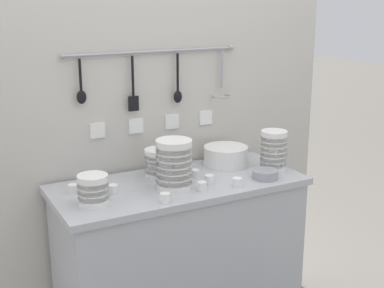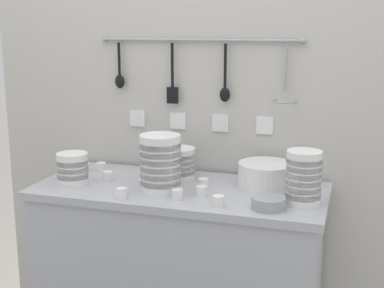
# 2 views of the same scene
# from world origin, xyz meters

# --- Properties ---
(counter) EXTENTS (1.13, 0.50, 0.92)m
(counter) POSITION_xyz_m (0.00, 0.00, 0.46)
(counter) COLOR #ADAFB5
(counter) RESTS_ON ground
(back_wall) EXTENTS (1.93, 0.11, 1.84)m
(back_wall) POSITION_xyz_m (0.00, 0.28, 0.92)
(back_wall) COLOR #BCB7AD
(back_wall) RESTS_ON ground
(bowl_stack_back_corner) EXTENTS (0.12, 0.12, 0.19)m
(bowl_stack_back_corner) POSITION_xyz_m (0.48, -0.06, 1.01)
(bowl_stack_back_corner) COLOR white
(bowl_stack_back_corner) RESTS_ON counter
(bowl_stack_tall_left) EXTENTS (0.12, 0.12, 0.12)m
(bowl_stack_tall_left) POSITION_xyz_m (-0.42, -0.08, 0.98)
(bowl_stack_tall_left) COLOR white
(bowl_stack_tall_left) RESTS_ON counter
(bowl_stack_nested_right) EXTENTS (0.13, 0.13, 0.13)m
(bowl_stack_nested_right) POSITION_xyz_m (-0.04, 0.12, 0.98)
(bowl_stack_nested_right) COLOR white
(bowl_stack_nested_right) RESTS_ON counter
(bowl_stack_short_front) EXTENTS (0.16, 0.16, 0.22)m
(bowl_stack_short_front) POSITION_xyz_m (-0.05, -0.07, 1.03)
(bowl_stack_short_front) COLOR white
(bowl_stack_short_front) RESTS_ON counter
(plate_stack) EXTENTS (0.22, 0.22, 0.09)m
(plate_stack) POSITION_xyz_m (0.32, 0.11, 0.96)
(plate_stack) COLOR white
(plate_stack) RESTS_ON counter
(steel_mixing_bowl) EXTENTS (0.12, 0.12, 0.04)m
(steel_mixing_bowl) POSITION_xyz_m (0.37, -0.14, 0.94)
(steel_mixing_bowl) COLOR #93969E
(steel_mixing_bowl) RESTS_ON counter
(cup_front_right) EXTENTS (0.04, 0.04, 0.04)m
(cup_front_right) POSITION_xyz_m (-0.16, -0.19, 0.94)
(cup_front_right) COLOR white
(cup_front_right) RESTS_ON counter
(cup_beside_plates) EXTENTS (0.04, 0.04, 0.04)m
(cup_beside_plates) POSITION_xyz_m (-0.40, 0.12, 0.94)
(cup_beside_plates) COLOR white
(cup_beside_plates) RESTS_ON counter
(cup_front_left) EXTENTS (0.04, 0.04, 0.04)m
(cup_front_left) POSITION_xyz_m (-0.46, 0.08, 0.94)
(cup_front_left) COLOR white
(cup_front_left) RESTS_ON counter
(cup_edge_far) EXTENTS (0.04, 0.04, 0.04)m
(cup_edge_far) POSITION_xyz_m (0.04, -0.14, 0.94)
(cup_edge_far) COLOR white
(cup_edge_far) RESTS_ON counter
(cup_centre) EXTENTS (0.04, 0.04, 0.04)m
(cup_centre) POSITION_xyz_m (0.09, 0.02, 0.94)
(cup_centre) COLOR white
(cup_centre) RESTS_ON counter
(cup_mid_row) EXTENTS (0.04, 0.04, 0.04)m
(cup_mid_row) POSITION_xyz_m (-0.31, 0.00, 0.94)
(cup_mid_row) COLOR white
(cup_mid_row) RESTS_ON counter
(cup_edge_near) EXTENTS (0.04, 0.04, 0.04)m
(cup_edge_near) POSITION_xyz_m (0.11, -0.08, 0.94)
(cup_edge_near) COLOR white
(cup_edge_near) RESTS_ON counter
(cup_back_left) EXTENTS (0.04, 0.04, 0.04)m
(cup_back_left) POSITION_xyz_m (0.20, -0.17, 0.94)
(cup_back_left) COLOR white
(cup_back_left) RESTS_ON counter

